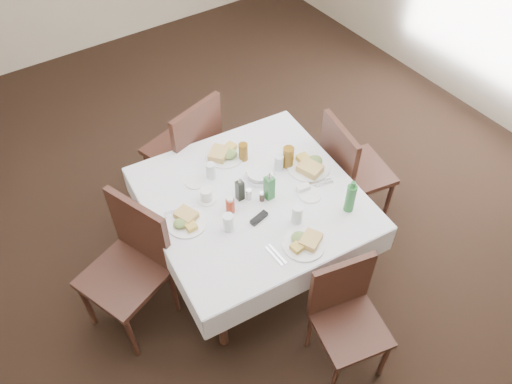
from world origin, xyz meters
TOP-DOWN VIEW (x-y plane):
  - ground_plane at (0.00, 0.00)m, footprint 7.00×7.00m
  - room_shell at (0.00, 0.00)m, footprint 6.04×7.04m
  - dining_table at (-0.02, -0.22)m, footprint 1.50×1.50m
  - chair_north at (-0.05, 0.64)m, footprint 0.61×0.61m
  - chair_south at (0.06, -1.14)m, footprint 0.49×0.49m
  - chair_east at (0.87, -0.24)m, footprint 0.55×0.55m
  - chair_west at (-0.88, -0.11)m, footprint 0.62×0.62m
  - meal_north at (0.04, 0.22)m, footprint 0.29×0.29m
  - meal_south at (0.02, -0.74)m, footprint 0.27×0.27m
  - meal_east at (0.47, -0.23)m, footprint 0.31×0.31m
  - meal_west at (-0.50, -0.18)m, footprint 0.26×0.26m
  - side_plate_a at (-0.27, 0.10)m, footprint 0.14×0.14m
  - side_plate_b at (0.31, -0.44)m, footprint 0.16×0.16m
  - water_n at (-0.15, 0.09)m, footprint 0.06×0.06m
  - water_s at (0.10, -0.57)m, footprint 0.07×0.07m
  - water_e at (0.29, -0.11)m, footprint 0.06×0.06m
  - water_w at (-0.30, -0.38)m, footprint 0.07×0.07m
  - iced_tea_a at (0.13, 0.11)m, footprint 0.07×0.07m
  - iced_tea_b at (0.36, -0.12)m, footprint 0.08×0.08m
  - bread_basket at (0.12, -0.11)m, footprint 0.19×0.19m
  - oil_cruet_dark at (-0.09, -0.20)m, footprint 0.05×0.05m
  - oil_cruet_green at (0.07, -0.30)m, footprint 0.06×0.06m
  - ketchup_bottle at (-0.21, -0.26)m, footprint 0.06×0.06m
  - salt_shaker at (-0.05, -0.23)m, footprint 0.04×0.04m
  - pepper_shaker at (0.02, -0.29)m, footprint 0.03×0.03m
  - coffee_mug at (-0.29, -0.08)m, footprint 0.13×0.13m
  - sunglasses at (-0.09, -0.42)m, footprint 0.14×0.07m
  - green_bottle at (0.44, -0.68)m, footprint 0.07×0.07m
  - sugar_caddy at (0.30, -0.38)m, footprint 0.09×0.06m
  - cutlery_n at (0.16, 0.18)m, footprint 0.10×0.17m
  - cutlery_s at (-0.17, -0.71)m, footprint 0.05×0.17m
  - cutlery_e at (0.43, -0.39)m, footprint 0.21×0.11m
  - cutlery_w at (-0.49, -0.07)m, footprint 0.20×0.09m

SIDE VIEW (x-z plane):
  - ground_plane at x=0.00m, z-range 0.00..0.00m
  - chair_south at x=0.06m, z-range 0.06..0.93m
  - chair_east at x=0.87m, z-range 0.07..1.06m
  - chair_west at x=-0.88m, z-range 0.07..1.09m
  - chair_north at x=-0.05m, z-range 0.07..1.11m
  - dining_table at x=-0.02m, z-range 0.30..1.07m
  - cutlery_n at x=0.16m, z-range 0.76..0.77m
  - cutlery_s at x=-0.17m, z-range 0.76..0.77m
  - cutlery_w at x=-0.49m, z-range 0.76..0.77m
  - cutlery_e at x=0.43m, z-range 0.76..0.77m
  - side_plate_a at x=-0.27m, z-range 0.76..0.77m
  - side_plate_b at x=0.31m, z-range 0.76..0.77m
  - sunglasses at x=-0.09m, z-range 0.76..0.79m
  - meal_west at x=-0.50m, z-range 0.76..0.81m
  - meal_south at x=0.02m, z-range 0.76..0.81m
  - sugar_caddy at x=0.30m, z-range 0.76..0.81m
  - meal_north at x=0.04m, z-range 0.76..0.82m
  - meal_east at x=0.47m, z-range 0.75..0.82m
  - bread_basket at x=0.12m, z-range 0.76..0.82m
  - pepper_shaker at x=0.02m, z-range 0.76..0.84m
  - salt_shaker at x=-0.05m, z-range 0.76..0.85m
  - coffee_mug at x=-0.29m, z-range 0.76..0.85m
  - water_e at x=0.29m, z-range 0.76..0.88m
  - ketchup_bottle at x=-0.21m, z-range 0.76..0.89m
  - water_n at x=-0.15m, z-range 0.76..0.88m
  - water_w at x=-0.30m, z-range 0.76..0.89m
  - water_s at x=0.10m, z-range 0.76..0.89m
  - iced_tea_a at x=0.13m, z-range 0.76..0.90m
  - iced_tea_b at x=0.36m, z-range 0.76..0.93m
  - oil_cruet_dark at x=-0.09m, z-range 0.75..0.95m
  - oil_cruet_green at x=0.07m, z-range 0.75..0.98m
  - green_bottle at x=0.44m, z-range 0.75..1.00m
  - room_shell at x=0.00m, z-range 0.31..3.11m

